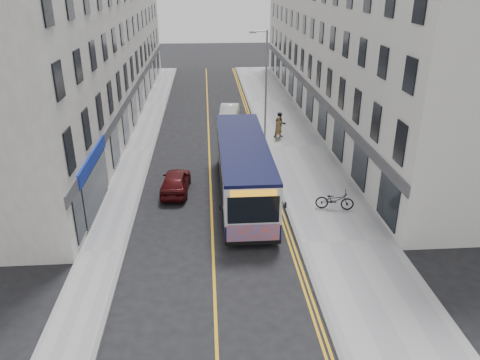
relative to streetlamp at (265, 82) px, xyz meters
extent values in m
plane|color=black|center=(-4.17, -14.00, -4.38)|extent=(140.00, 140.00, 0.00)
cube|color=#939496|center=(2.08, -2.00, -4.32)|extent=(4.50, 64.00, 0.12)
cube|color=#939496|center=(-9.17, -2.00, -4.32)|extent=(2.00, 64.00, 0.12)
cube|color=slate|center=(-0.17, -2.00, -4.32)|extent=(0.18, 64.00, 0.13)
cube|color=slate|center=(-8.17, -2.00, -4.32)|extent=(0.18, 64.00, 0.13)
cube|color=orange|center=(-4.17, -2.00, -4.38)|extent=(0.12, 64.00, 0.01)
cube|color=orange|center=(-0.62, -2.00, -4.38)|extent=(0.10, 64.00, 0.01)
cube|color=orange|center=(-0.42, -2.00, -4.38)|extent=(0.10, 64.00, 0.01)
cube|color=silver|center=(7.33, 7.00, 2.12)|extent=(6.00, 46.00, 13.00)
cube|color=silver|center=(-13.17, 7.00, 2.12)|extent=(6.00, 46.00, 13.00)
cylinder|color=gray|center=(0.08, 0.00, -0.38)|extent=(0.14, 0.14, 8.00)
cylinder|color=gray|center=(-0.42, 0.00, 3.52)|extent=(1.00, 0.08, 0.08)
cube|color=gray|center=(-0.92, 0.00, 3.47)|extent=(0.50, 0.18, 0.12)
cube|color=black|center=(-2.36, -9.95, -3.57)|extent=(2.53, 11.14, 0.91)
cube|color=silver|center=(-2.36, -9.95, -2.21)|extent=(2.53, 11.14, 1.82)
cube|color=black|center=(-2.36, -9.95, -1.21)|extent=(2.55, 11.14, 0.16)
cube|color=black|center=(-3.65, -9.35, -2.41)|extent=(0.04, 8.71, 1.16)
cube|color=black|center=(-1.08, -9.35, -2.41)|extent=(0.04, 8.71, 1.16)
cube|color=black|center=(-2.36, -15.54, -2.31)|extent=(2.28, 0.04, 1.27)
cube|color=#F94615|center=(-2.36, -15.54, -3.52)|extent=(2.38, 0.04, 0.96)
cube|color=orange|center=(-2.36, -15.55, -1.50)|extent=(2.02, 0.04, 0.28)
cylinder|color=black|center=(-3.51, -13.29, -3.88)|extent=(0.28, 1.01, 1.01)
cylinder|color=black|center=(-1.22, -13.29, -3.88)|extent=(0.28, 1.01, 1.01)
cylinder|color=black|center=(-3.51, -7.73, -3.88)|extent=(0.28, 1.01, 1.01)
cylinder|color=black|center=(-1.22, -7.73, -3.88)|extent=(0.28, 1.01, 1.01)
cylinder|color=black|center=(-3.51, -5.90, -3.88)|extent=(0.28, 1.01, 1.01)
cylinder|color=black|center=(-1.22, -5.90, -3.88)|extent=(0.28, 1.01, 1.01)
imported|color=black|center=(2.30, -11.95, -3.74)|extent=(2.09, 1.09, 1.05)
imported|color=olive|center=(1.06, -0.36, -3.38)|extent=(0.76, 0.64, 1.77)
imported|color=black|center=(1.24, 0.18, -3.30)|extent=(1.00, 0.82, 1.92)
imported|color=silver|center=(-2.37, 5.09, -3.69)|extent=(2.03, 4.36, 1.38)
imported|color=#480C0E|center=(-6.17, -8.91, -3.73)|extent=(1.76, 3.90, 1.30)
camera|label=1|loc=(-4.28, -33.56, 7.05)|focal=35.00mm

